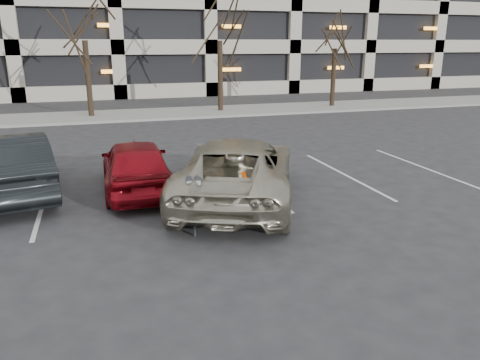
{
  "coord_description": "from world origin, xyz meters",
  "views": [
    {
      "loc": [
        -2.77,
        -9.65,
        3.81
      ],
      "look_at": [
        -0.02,
        -0.73,
        1.05
      ],
      "focal_mm": 35.0,
      "sensor_mm": 36.0,
      "label": 1
    }
  ],
  "objects_px": {
    "parking_meter": "(194,192)",
    "car_red": "(136,165)",
    "tree_d": "(337,11)",
    "car_dark": "(12,165)",
    "suv_silver": "(237,170)"
  },
  "relations": [
    {
      "from": "tree_d",
      "to": "car_red",
      "type": "xyz_separation_m",
      "value": [
        -12.88,
        -13.52,
        -4.85
      ]
    },
    {
      "from": "parking_meter",
      "to": "car_dark",
      "type": "height_order",
      "value": "car_dark"
    },
    {
      "from": "parking_meter",
      "to": "car_dark",
      "type": "distance_m",
      "value": 5.63
    },
    {
      "from": "car_dark",
      "to": "car_red",
      "type": "bearing_deg",
      "value": 156.55
    },
    {
      "from": "tree_d",
      "to": "car_dark",
      "type": "distance_m",
      "value": 21.02
    },
    {
      "from": "tree_d",
      "to": "suv_silver",
      "type": "xyz_separation_m",
      "value": [
        -10.57,
        -15.0,
        -4.77
      ]
    },
    {
      "from": "car_red",
      "to": "car_dark",
      "type": "relative_size",
      "value": 0.86
    },
    {
      "from": "tree_d",
      "to": "suv_silver",
      "type": "distance_m",
      "value": 18.96
    },
    {
      "from": "tree_d",
      "to": "car_red",
      "type": "height_order",
      "value": "tree_d"
    },
    {
      "from": "parking_meter",
      "to": "car_red",
      "type": "height_order",
      "value": "car_red"
    },
    {
      "from": "parking_meter",
      "to": "suv_silver",
      "type": "relative_size",
      "value": 0.2
    },
    {
      "from": "suv_silver",
      "to": "car_red",
      "type": "xyz_separation_m",
      "value": [
        -2.31,
        1.49,
        -0.08
      ]
    },
    {
      "from": "parking_meter",
      "to": "car_red",
      "type": "bearing_deg",
      "value": 110.42
    },
    {
      "from": "tree_d",
      "to": "suv_silver",
      "type": "bearing_deg",
      "value": -125.16
    },
    {
      "from": "tree_d",
      "to": "parking_meter",
      "type": "distance_m",
      "value": 21.27
    }
  ]
}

